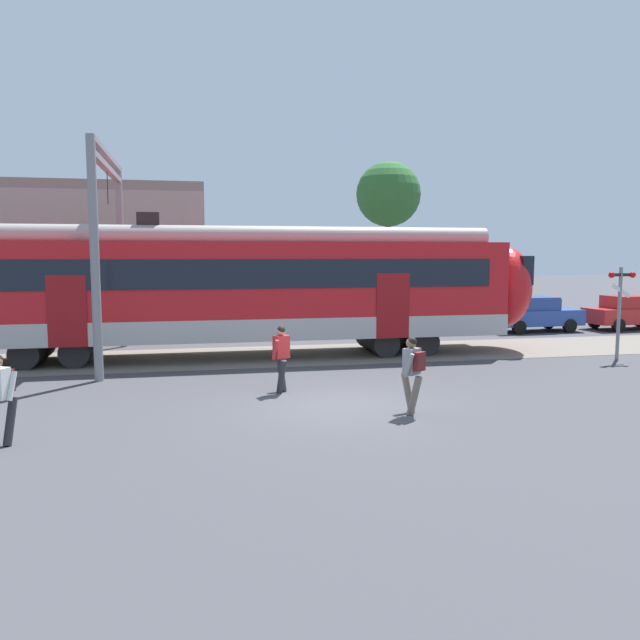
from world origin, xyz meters
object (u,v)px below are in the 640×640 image
pedestrian_grey (413,368)px  parked_car_red (629,312)px  pedestrian_red (281,354)px  parked_car_blue (534,314)px  crossing_signal (620,298)px

pedestrian_grey → parked_car_red: pedestrian_grey is taller
pedestrian_grey → parked_car_red: size_ratio=0.41×
pedestrian_red → pedestrian_grey: bearing=-47.4°
parked_car_blue → crossing_signal: (-1.36, -7.36, 1.23)m
parked_car_blue → pedestrian_red: bearing=-142.0°
pedestrian_red → pedestrian_grey: (2.43, -2.65, 0.03)m
pedestrian_grey → pedestrian_red: bearing=132.6°
pedestrian_grey → crossing_signal: crossing_signal is taller
pedestrian_red → parked_car_red: pedestrian_red is taller
parked_car_blue → crossing_signal: size_ratio=1.36×
pedestrian_grey → parked_car_blue: bearing=50.7°
pedestrian_red → parked_car_blue: 16.14m
parked_car_red → crossing_signal: crossing_signal is taller
pedestrian_grey → crossing_signal: bearing=30.4°
parked_car_blue → parked_car_red: 4.69m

